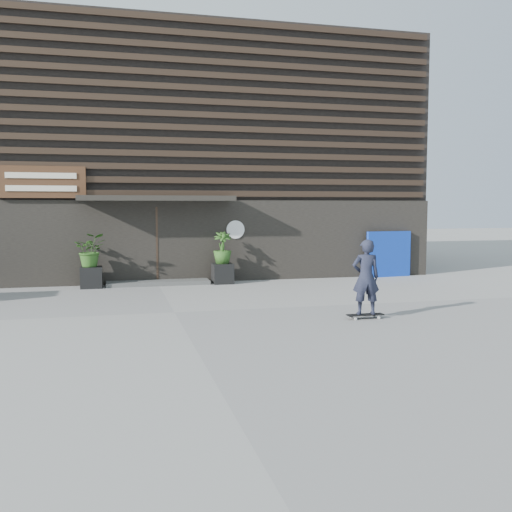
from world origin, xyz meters
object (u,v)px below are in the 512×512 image
object	(u,v)px
planter_pot_left	(91,277)
skateboarder	(366,277)
planter_pot_right	(223,274)
blue_tarp	(389,254)

from	to	relation	value
planter_pot_left	skateboarder	world-z (taller)	skateboarder
planter_pot_left	planter_pot_right	xyz separation A→B (m)	(3.80, 0.00, 0.00)
planter_pot_left	blue_tarp	world-z (taller)	blue_tarp
planter_pot_right	planter_pot_left	bearing A→B (deg)	180.00
planter_pot_right	blue_tarp	world-z (taller)	blue_tarp
planter_pot_left	planter_pot_right	bearing A→B (deg)	0.00
planter_pot_left	blue_tarp	bearing A→B (deg)	1.83
planter_pot_left	skateboarder	size ratio (longest dim) A/B	0.36
planter_pot_left	planter_pot_right	size ratio (longest dim) A/B	1.00
planter_pot_left	skateboarder	bearing A→B (deg)	-46.98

